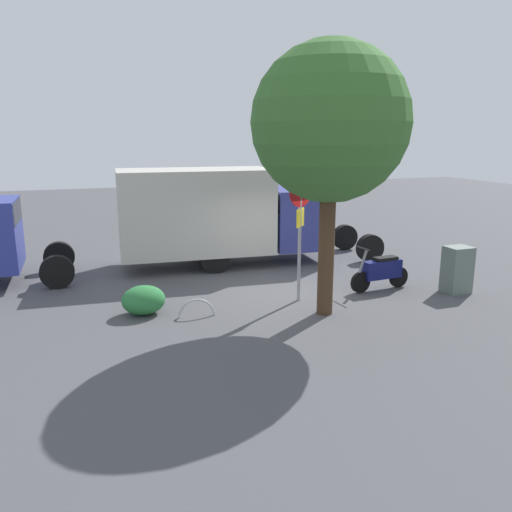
{
  "coord_description": "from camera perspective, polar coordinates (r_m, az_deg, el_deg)",
  "views": [
    {
      "loc": [
        4.99,
        12.03,
        4.03
      ],
      "look_at": [
        0.76,
        0.12,
        1.06
      ],
      "focal_mm": 36.22,
      "sensor_mm": 36.0,
      "label": 1
    }
  ],
  "objects": [
    {
      "name": "ground_plane",
      "position": [
        13.64,
        2.85,
        -3.99
      ],
      "size": [
        60.0,
        60.0,
        0.0
      ],
      "primitive_type": "plane",
      "color": "#4A4A4F"
    },
    {
      "name": "stop_sign",
      "position": [
        12.5,
        4.9,
        4.16
      ],
      "size": [
        0.71,
        0.33,
        3.11
      ],
      "color": "#9E9EA3",
      "rests_on": "ground"
    },
    {
      "name": "shrub_near_sign",
      "position": [
        12.15,
        -12.32,
        -4.78
      ],
      "size": [
        0.99,
        0.81,
        0.68
      ],
      "primitive_type": "ellipsoid",
      "color": "#2E793C",
      "rests_on": "ground"
    },
    {
      "name": "motorcycle",
      "position": [
        14.08,
        13.68,
        -1.6
      ],
      "size": [
        1.81,
        0.55,
        1.2
      ],
      "rotation": [
        0.0,
        0.0,
        0.09
      ],
      "color": "black",
      "rests_on": "ground"
    },
    {
      "name": "box_truck_near",
      "position": [
        16.24,
        -3.5,
        4.79
      ],
      "size": [
        8.41,
        2.74,
        3.02
      ],
      "rotation": [
        0.0,
        0.0,
        3.07
      ],
      "color": "black",
      "rests_on": "ground"
    },
    {
      "name": "bike_rack_hoop",
      "position": [
        11.9,
        -6.55,
        -6.66
      ],
      "size": [
        0.85,
        0.13,
        0.85
      ],
      "primitive_type": "torus",
      "rotation": [
        1.57,
        0.0,
        -0.1
      ],
      "color": "#B7B7BC",
      "rests_on": "ground"
    },
    {
      "name": "utility_cabinet",
      "position": [
        14.42,
        21.32,
        -1.42
      ],
      "size": [
        0.65,
        0.55,
        1.22
      ],
      "primitive_type": "cube",
      "rotation": [
        0.0,
        0.0,
        0.01
      ],
      "color": "slate",
      "rests_on": "ground"
    },
    {
      "name": "street_tree",
      "position": [
        11.46,
        8.21,
        14.27
      ],
      "size": [
        3.43,
        3.43,
        6.01
      ],
      "color": "#47301E",
      "rests_on": "ground"
    }
  ]
}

